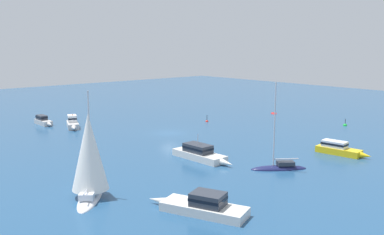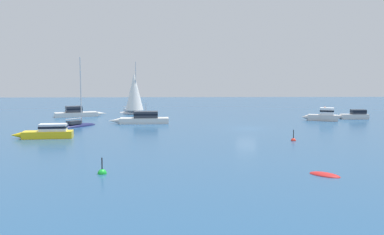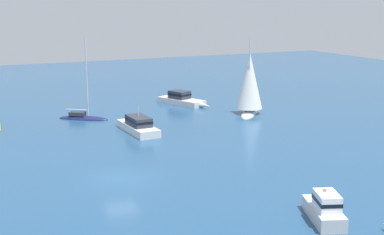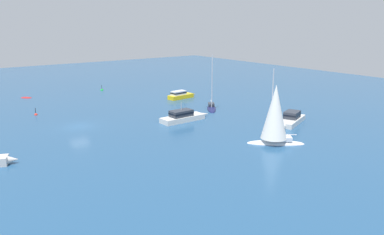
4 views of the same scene
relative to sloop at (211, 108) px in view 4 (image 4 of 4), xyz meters
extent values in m
plane|color=navy|center=(2.63, 21.87, -0.16)|extent=(160.19, 160.19, 0.00)
cone|color=silver|center=(-7.21, 32.37, 0.28)|extent=(1.22, 1.32, 0.89)
ellipsoid|color=#191E4C|center=(-0.05, 0.03, -0.16)|extent=(5.64, 4.64, 0.82)
cube|color=#2D333D|center=(0.53, -0.38, 0.46)|extent=(2.03, 1.86, 0.42)
cylinder|color=silver|center=(-0.53, 0.38, 4.59)|extent=(0.14, 0.14, 8.68)
cylinder|color=silver|center=(0.55, -0.40, 0.92)|extent=(2.22, 1.65, 0.11)
ellipsoid|color=white|center=(-18.88, 5.37, -0.16)|extent=(5.69, 6.41, 0.78)
cube|color=silver|center=(-19.41, 4.73, 0.49)|extent=(2.23, 2.35, 0.52)
cylinder|color=silver|center=(-18.45, 5.91, 4.57)|extent=(0.13, 0.13, 8.69)
cylinder|color=silver|center=(-19.43, 4.71, 1.00)|extent=(2.05, 2.47, 0.10)
cone|color=white|center=(-18.70, 5.60, 3.79)|extent=(4.37, 4.37, 6.52)
cube|color=silver|center=(-3.61, 8.44, 0.23)|extent=(2.44, 6.86, 0.78)
cone|color=silver|center=(-3.48, 4.24, 0.23)|extent=(0.83, 1.72, 0.78)
cube|color=#2D333D|center=(-3.62, 8.68, 1.07)|extent=(1.88, 3.36, 0.92)
cube|color=black|center=(-3.62, 8.68, 1.12)|extent=(1.92, 3.40, 0.24)
cylinder|color=silver|center=(-3.62, 8.68, 2.12)|extent=(0.08, 0.08, 1.17)
ellipsoid|color=#B21E1E|center=(28.32, 22.89, -0.16)|extent=(2.33, 2.29, 0.36)
cube|color=silver|center=(-13.92, -3.48, 0.20)|extent=(4.65, 7.11, 0.72)
cone|color=silver|center=(-15.47, 0.38, 0.20)|extent=(1.30, 1.83, 0.72)
cube|color=#2D333D|center=(-13.79, -3.79, 1.06)|extent=(2.65, 3.01, 1.01)
cube|color=black|center=(-13.79, -3.79, 1.11)|extent=(2.70, 3.06, 0.24)
cube|color=yellow|center=(10.28, -0.82, 0.22)|extent=(2.32, 5.31, 0.76)
cone|color=yellow|center=(10.63, -3.97, 0.22)|extent=(0.89, 1.36, 0.76)
cube|color=silver|center=(10.22, -0.27, 0.98)|extent=(1.71, 2.96, 0.77)
cube|color=black|center=(10.22, -0.27, 1.02)|extent=(1.76, 3.00, 0.24)
sphere|color=red|center=(13.11, 24.98, -0.16)|extent=(0.52, 0.52, 0.52)
cylinder|color=black|center=(13.11, 24.98, 0.53)|extent=(0.08, 0.08, 0.87)
sphere|color=green|center=(27.32, 7.89, -0.16)|extent=(0.64, 0.64, 0.64)
cylinder|color=black|center=(27.32, 7.89, 0.55)|extent=(0.08, 0.08, 0.80)
camera|label=1|loc=(-35.16, -26.32, 12.78)|focal=39.98mm
camera|label=2|loc=(55.93, 12.96, 6.47)|focal=39.76mm
camera|label=3|loc=(14.50, 59.44, 13.17)|focal=50.26mm
camera|label=4|loc=(-47.56, 38.95, 14.23)|focal=35.04mm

